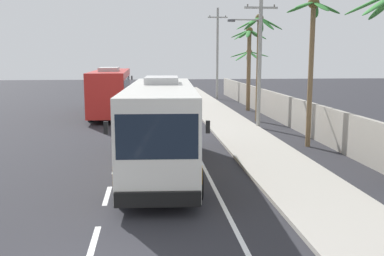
{
  "coord_description": "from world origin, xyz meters",
  "views": [
    {
      "loc": [
        1.41,
        -8.33,
        4.55
      ],
      "look_at": [
        3.14,
        9.02,
        1.7
      ],
      "focal_mm": 41.06,
      "sensor_mm": 36.0,
      "label": 1
    }
  ],
  "objects_px": {
    "motorcycle_beside_bus": "(183,120)",
    "palm_fourth": "(312,39)",
    "coach_bus_far_lane": "(111,90)",
    "palm_nearest": "(259,44)",
    "coach_bus_foreground": "(161,123)",
    "utility_pole_far": "(217,52)",
    "palm_third": "(249,66)",
    "palm_second": "(249,53)",
    "utility_pole_mid": "(259,54)"
  },
  "relations": [
    {
      "from": "coach_bus_far_lane",
      "to": "palm_nearest",
      "type": "relative_size",
      "value": 1.64
    },
    {
      "from": "utility_pole_far",
      "to": "palm_fourth",
      "type": "relative_size",
      "value": 1.3
    },
    {
      "from": "palm_nearest",
      "to": "palm_fourth",
      "type": "xyz_separation_m",
      "value": [
        0.44,
        -8.88,
        -0.01
      ]
    },
    {
      "from": "coach_bus_far_lane",
      "to": "motorcycle_beside_bus",
      "type": "distance_m",
      "value": 9.65
    },
    {
      "from": "palm_second",
      "to": "palm_third",
      "type": "bearing_deg",
      "value": 76.82
    },
    {
      "from": "palm_third",
      "to": "coach_bus_far_lane",
      "type": "bearing_deg",
      "value": -153.56
    },
    {
      "from": "coach_bus_foreground",
      "to": "palm_fourth",
      "type": "bearing_deg",
      "value": 27.42
    },
    {
      "from": "utility_pole_mid",
      "to": "palm_second",
      "type": "xyz_separation_m",
      "value": [
        1.48,
        9.12,
        0.15
      ]
    },
    {
      "from": "coach_bus_foreground",
      "to": "palm_fourth",
      "type": "height_order",
      "value": "palm_fourth"
    },
    {
      "from": "coach_bus_foreground",
      "to": "palm_nearest",
      "type": "relative_size",
      "value": 1.5
    },
    {
      "from": "motorcycle_beside_bus",
      "to": "utility_pole_far",
      "type": "distance_m",
      "value": 21.07
    },
    {
      "from": "motorcycle_beside_bus",
      "to": "utility_pole_far",
      "type": "bearing_deg",
      "value": 75.22
    },
    {
      "from": "coach_bus_far_lane",
      "to": "palm_nearest",
      "type": "height_order",
      "value": "palm_nearest"
    },
    {
      "from": "palm_nearest",
      "to": "palm_third",
      "type": "height_order",
      "value": "palm_nearest"
    },
    {
      "from": "motorcycle_beside_bus",
      "to": "palm_fourth",
      "type": "distance_m",
      "value": 9.44
    },
    {
      "from": "motorcycle_beside_bus",
      "to": "palm_second",
      "type": "relative_size",
      "value": 0.28
    },
    {
      "from": "palm_second",
      "to": "palm_third",
      "type": "distance_m",
      "value": 4.94
    },
    {
      "from": "utility_pole_far",
      "to": "palm_second",
      "type": "xyz_separation_m",
      "value": [
        1.04,
        -10.3,
        -0.17
      ]
    },
    {
      "from": "motorcycle_beside_bus",
      "to": "palm_nearest",
      "type": "relative_size",
      "value": 0.26
    },
    {
      "from": "utility_pole_mid",
      "to": "utility_pole_far",
      "type": "distance_m",
      "value": 19.44
    },
    {
      "from": "coach_bus_far_lane",
      "to": "palm_nearest",
      "type": "distance_m",
      "value": 12.1
    },
    {
      "from": "motorcycle_beside_bus",
      "to": "palm_nearest",
      "type": "height_order",
      "value": "palm_nearest"
    },
    {
      "from": "palm_second",
      "to": "palm_third",
      "type": "xyz_separation_m",
      "value": [
        1.1,
        4.68,
        -1.14
      ]
    },
    {
      "from": "coach_bus_foreground",
      "to": "motorcycle_beside_bus",
      "type": "relative_size",
      "value": 5.68
    },
    {
      "from": "coach_bus_far_lane",
      "to": "palm_fourth",
      "type": "distance_m",
      "value": 17.91
    },
    {
      "from": "utility_pole_mid",
      "to": "utility_pole_far",
      "type": "height_order",
      "value": "utility_pole_far"
    },
    {
      "from": "coach_bus_foreground",
      "to": "palm_nearest",
      "type": "bearing_deg",
      "value": 60.9
    },
    {
      "from": "palm_nearest",
      "to": "palm_second",
      "type": "height_order",
      "value": "palm_nearest"
    },
    {
      "from": "palm_nearest",
      "to": "utility_pole_mid",
      "type": "bearing_deg",
      "value": -103.74
    },
    {
      "from": "palm_third",
      "to": "utility_pole_far",
      "type": "bearing_deg",
      "value": 110.82
    },
    {
      "from": "palm_third",
      "to": "palm_fourth",
      "type": "distance_m",
      "value": 20.03
    },
    {
      "from": "coach_bus_foreground",
      "to": "utility_pole_far",
      "type": "relative_size",
      "value": 1.16
    },
    {
      "from": "palm_nearest",
      "to": "palm_second",
      "type": "xyz_separation_m",
      "value": [
        0.8,
        6.34,
        -0.57
      ]
    },
    {
      "from": "coach_bus_far_lane",
      "to": "palm_third",
      "type": "distance_m",
      "value": 14.0
    },
    {
      "from": "utility_pole_mid",
      "to": "palm_fourth",
      "type": "height_order",
      "value": "utility_pole_mid"
    },
    {
      "from": "palm_second",
      "to": "palm_nearest",
      "type": "bearing_deg",
      "value": -97.18
    },
    {
      "from": "coach_bus_foreground",
      "to": "utility_pole_mid",
      "type": "xyz_separation_m",
      "value": [
        6.45,
        10.03,
        2.75
      ]
    },
    {
      "from": "motorcycle_beside_bus",
      "to": "palm_fourth",
      "type": "xyz_separation_m",
      "value": [
        5.93,
        -5.6,
        4.76
      ]
    },
    {
      "from": "coach_bus_far_lane",
      "to": "coach_bus_foreground",
      "type": "bearing_deg",
      "value": -79.07
    },
    {
      "from": "coach_bus_foreground",
      "to": "palm_fourth",
      "type": "xyz_separation_m",
      "value": [
        7.57,
        3.93,
        3.46
      ]
    },
    {
      "from": "utility_pole_far",
      "to": "palm_fourth",
      "type": "xyz_separation_m",
      "value": [
        0.68,
        -25.53,
        0.39
      ]
    },
    {
      "from": "palm_fourth",
      "to": "palm_nearest",
      "type": "bearing_deg",
      "value": 92.82
    },
    {
      "from": "palm_nearest",
      "to": "palm_fourth",
      "type": "height_order",
      "value": "palm_nearest"
    },
    {
      "from": "coach_bus_far_lane",
      "to": "palm_third",
      "type": "bearing_deg",
      "value": 26.44
    },
    {
      "from": "palm_nearest",
      "to": "coach_bus_far_lane",
      "type": "bearing_deg",
      "value": 155.32
    },
    {
      "from": "coach_bus_far_lane",
      "to": "palm_second",
      "type": "xyz_separation_m",
      "value": [
        11.34,
        1.5,
        2.88
      ]
    },
    {
      "from": "motorcycle_beside_bus",
      "to": "palm_second",
      "type": "xyz_separation_m",
      "value": [
        6.3,
        9.62,
        4.19
      ]
    },
    {
      "from": "utility_pole_mid",
      "to": "coach_bus_foreground",
      "type": "bearing_deg",
      "value": -122.75
    },
    {
      "from": "utility_pole_mid",
      "to": "coach_bus_far_lane",
      "type": "bearing_deg",
      "value": 142.28
    },
    {
      "from": "palm_third",
      "to": "palm_fourth",
      "type": "height_order",
      "value": "palm_fourth"
    }
  ]
}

